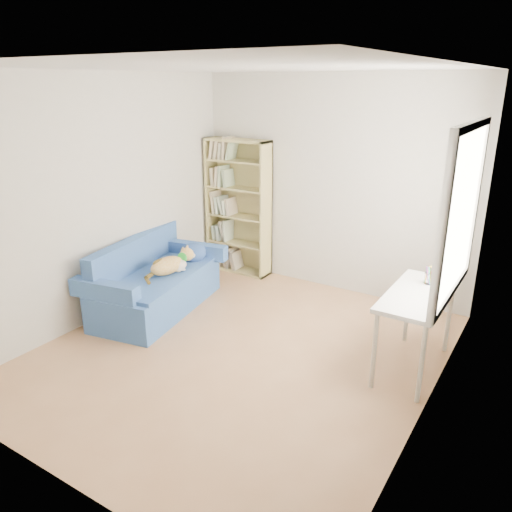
{
  "coord_description": "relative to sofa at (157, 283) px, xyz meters",
  "views": [
    {
      "loc": [
        2.41,
        -3.53,
        2.49
      ],
      "look_at": [
        -0.08,
        0.43,
        0.85
      ],
      "focal_mm": 35.0,
      "sensor_mm": 36.0,
      "label": 1
    }
  ],
  "objects": [
    {
      "name": "ground",
      "position": [
        1.37,
        -0.33,
        -0.31
      ],
      "size": [
        4.0,
        4.0,
        0.0
      ],
      "primitive_type": "plane",
      "color": "#A6734B",
      "rests_on": "ground"
    },
    {
      "name": "room_shell",
      "position": [
        1.47,
        -0.3,
        1.32
      ],
      "size": [
        3.54,
        4.04,
        2.62
      ],
      "color": "silver",
      "rests_on": "ground"
    },
    {
      "name": "sofa",
      "position": [
        0.0,
        0.0,
        0.0
      ],
      "size": [
        1.06,
        1.78,
        0.81
      ],
      "rotation": [
        0.0,
        0.0,
        0.18
      ],
      "color": "#274D8C",
      "rests_on": "ground"
    },
    {
      "name": "bookshelf",
      "position": [
        0.12,
        1.51,
        0.52
      ],
      "size": [
        0.9,
        0.28,
        1.8
      ],
      "color": "tan",
      "rests_on": "ground"
    },
    {
      "name": "desk",
      "position": [
        2.86,
        0.27,
        0.35
      ],
      "size": [
        0.49,
        1.07,
        0.75
      ],
      "color": "silver",
      "rests_on": "ground"
    },
    {
      "name": "pen_cup",
      "position": [
        2.88,
        0.53,
        0.5
      ],
      "size": [
        0.09,
        0.09,
        0.17
      ],
      "color": "white",
      "rests_on": "desk"
    }
  ]
}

